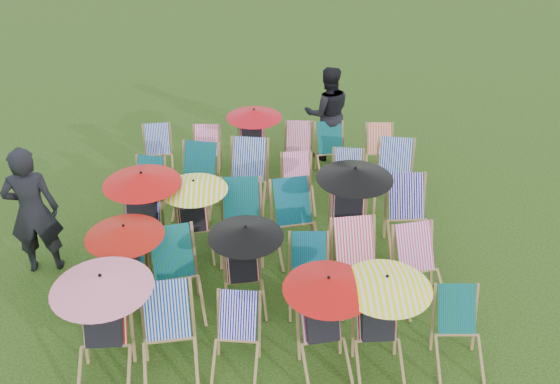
{
  "coord_description": "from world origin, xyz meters",
  "views": [
    {
      "loc": [
        -0.23,
        -7.44,
        5.65
      ],
      "look_at": [
        0.1,
        0.2,
        0.9
      ],
      "focal_mm": 40.0,
      "sensor_mm": 36.0,
      "label": 1
    }
  ],
  "objects_px": {
    "deckchair_0": "(103,326)",
    "deckchair_5": "(459,334)",
    "person_left": "(32,211)",
    "person_rear": "(328,113)",
    "deckchair_29": "(381,152)"
  },
  "relations": [
    {
      "from": "deckchair_0",
      "to": "deckchair_5",
      "type": "bearing_deg",
      "value": -1.15
    },
    {
      "from": "deckchair_29",
      "to": "person_rear",
      "type": "height_order",
      "value": "person_rear"
    },
    {
      "from": "deckchair_0",
      "to": "deckchair_5",
      "type": "xyz_separation_m",
      "value": [
        4.08,
        -0.02,
        -0.28
      ]
    },
    {
      "from": "deckchair_29",
      "to": "person_left",
      "type": "relative_size",
      "value": 0.42
    },
    {
      "from": "person_left",
      "to": "deckchair_5",
      "type": "bearing_deg",
      "value": 150.41
    },
    {
      "from": "deckchair_0",
      "to": "person_left",
      "type": "xyz_separation_m",
      "value": [
        -1.3,
        1.98,
        0.26
      ]
    },
    {
      "from": "deckchair_5",
      "to": "person_left",
      "type": "bearing_deg",
      "value": 162.04
    },
    {
      "from": "person_left",
      "to": "person_rear",
      "type": "distance_m",
      "value": 5.4
    },
    {
      "from": "deckchair_29",
      "to": "person_left",
      "type": "distance_m",
      "value": 5.87
    },
    {
      "from": "deckchair_5",
      "to": "person_left",
      "type": "height_order",
      "value": "person_left"
    },
    {
      "from": "deckchair_5",
      "to": "person_rear",
      "type": "bearing_deg",
      "value": 103.44
    },
    {
      "from": "person_left",
      "to": "person_rear",
      "type": "bearing_deg",
      "value": -153.24
    },
    {
      "from": "deckchair_0",
      "to": "deckchair_5",
      "type": "height_order",
      "value": "deckchair_0"
    },
    {
      "from": "person_rear",
      "to": "deckchair_29",
      "type": "bearing_deg",
      "value": 140.83
    },
    {
      "from": "person_left",
      "to": "deckchair_29",
      "type": "bearing_deg",
      "value": -163.61
    }
  ]
}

